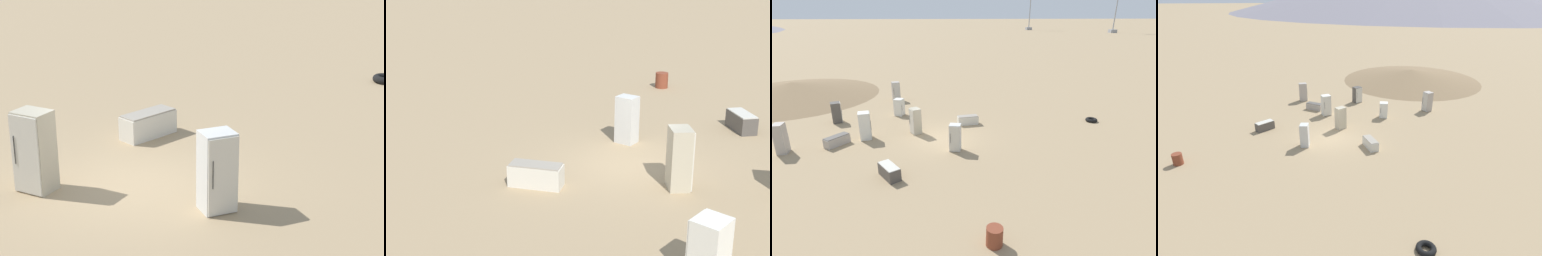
{
  "view_description": "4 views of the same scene",
  "coord_description": "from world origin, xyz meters",
  "views": [
    {
      "loc": [
        -6.94,
        -11.48,
        6.02
      ],
      "look_at": [
        1.05,
        -0.9,
        1.38
      ],
      "focal_mm": 60.0,
      "sensor_mm": 36.0,
      "label": 1
    },
    {
      "loc": [
        -4.53,
        15.27,
        6.61
      ],
      "look_at": [
        1.25,
        1.17,
        1.51
      ],
      "focal_mm": 50.0,
      "sensor_mm": 36.0,
      "label": 2
    },
    {
      "loc": [
        -0.54,
        -19.17,
        8.0
      ],
      "look_at": [
        1.47,
        -0.48,
        0.81
      ],
      "focal_mm": 28.0,
      "sensor_mm": 36.0,
      "label": 3
    },
    {
      "loc": [
        20.63,
        -3.37,
        10.13
      ],
      "look_at": [
        0.19,
        1.33,
        0.85
      ],
      "focal_mm": 28.0,
      "sensor_mm": 36.0,
      "label": 4
    }
  ],
  "objects": [
    {
      "name": "scrap_tire",
      "position": [
        11.91,
        2.02,
        0.13
      ],
      "size": [
        0.9,
        0.9,
        0.26
      ],
      "color": "black",
      "rests_on": "ground_plane"
    },
    {
      "name": "discarded_fridge_9",
      "position": [
        -3.37,
        5.26,
        0.7
      ],
      "size": [
        0.89,
        0.9,
        1.41
      ],
      "rotation": [
        0.0,
        0.0,
        4.37
      ],
      "color": "silver",
      "rests_on": "ground_plane"
    },
    {
      "name": "power_pylon_3",
      "position": [
        51.19,
        142.44,
        7.1
      ],
      "size": [
        7.99,
        2.74,
        22.83
      ],
      "color": "gray",
      "rests_on": "ground_plane"
    },
    {
      "name": "discarded_fridge_5",
      "position": [
        -9.79,
        -1.4,
        0.94
      ],
      "size": [
        0.6,
        0.81,
        1.88
      ],
      "rotation": [
        0.0,
        0.0,
        0.04
      ],
      "color": "#A89E93",
      "rests_on": "ground_plane"
    },
    {
      "name": "discarded_fridge_4",
      "position": [
        -1.83,
        0.99,
        0.92
      ],
      "size": [
        0.9,
        0.96,
        1.84
      ],
      "rotation": [
        0.0,
        0.0,
        2.02
      ],
      "color": "#B2A88E",
      "rests_on": "ground_plane"
    },
    {
      "name": "power_pylon_2",
      "position": [
        80.9,
        113.86,
        7.25
      ],
      "size": [
        8.17,
        2.8,
        23.33
      ],
      "color": "gray",
      "rests_on": "ground_plane"
    },
    {
      "name": "discarded_fridge_8",
      "position": [
        -5.17,
        0.31,
        0.94
      ],
      "size": [
        0.88,
        0.89,
        1.88
      ],
      "rotation": [
        0.0,
        0.0,
        4.91
      ],
      "color": "silver",
      "rests_on": "ground_plane"
    },
    {
      "name": "discarded_fridge_0",
      "position": [
        -2.93,
        -5.14,
        0.35
      ],
      "size": [
        1.31,
        1.58,
        0.7
      ],
      "rotation": [
        0.0,
        0.0,
        0.56
      ],
      "color": "#4C4742",
      "rests_on": "ground_plane"
    },
    {
      "name": "discarded_fridge_1",
      "position": [
        -6.83,
        -0.57,
        0.32
      ],
      "size": [
        1.49,
        1.62,
        0.64
      ],
      "rotation": [
        0.0,
        0.0,
        2.45
      ],
      "color": "#A89E93",
      "rests_on": "ground_plane"
    },
    {
      "name": "rusty_barrel",
      "position": [
        1.51,
        -10.54,
        0.38
      ],
      "size": [
        0.63,
        0.63,
        0.76
      ],
      "color": "brown",
      "rests_on": "ground_plane"
    },
    {
      "name": "ground_plane",
      "position": [
        0.0,
        0.0,
        0.0
      ],
      "size": [
        1000.0,
        1000.0,
        0.0
      ],
      "primitive_type": "plane",
      "color": "#9E8460"
    },
    {
      "name": "discarded_fridge_6",
      "position": [
        -8.08,
        4.01,
        0.8
      ],
      "size": [
        0.93,
        0.95,
        1.6
      ],
      "rotation": [
        0.0,
        0.0,
        5.05
      ],
      "color": "#4C4742",
      "rests_on": "ground_plane"
    },
    {
      "name": "discarded_fridge_2",
      "position": [
        0.73,
        -2.18,
        0.86
      ],
      "size": [
        0.8,
        0.76,
        1.71
      ],
      "rotation": [
        0.0,
        0.0,
        2.89
      ],
      "color": "silver",
      "rests_on": "ground_plane"
    },
    {
      "name": "dirt_mound",
      "position": [
        -15.04,
        12.98,
        0.7
      ],
      "size": [
        17.39,
        17.39,
        1.4
      ],
      "color": "#7F6647",
      "rests_on": "ground_plane"
    },
    {
      "name": "discarded_fridge_3",
      "position": [
        2.07,
        2.43,
        0.34
      ],
      "size": [
        1.64,
        0.83,
        0.69
      ],
      "rotation": [
        0.0,
        0.0,
        4.85
      ],
      "color": "beige",
      "rests_on": "ground_plane"
    },
    {
      "name": "discarded_fridge_7",
      "position": [
        -4.09,
        9.88,
        0.92
      ],
      "size": [
        0.87,
        0.87,
        1.84
      ],
      "rotation": [
        0.0,
        0.0,
        3.41
      ],
      "color": "#A89E93",
      "rests_on": "ground_plane"
    }
  ]
}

